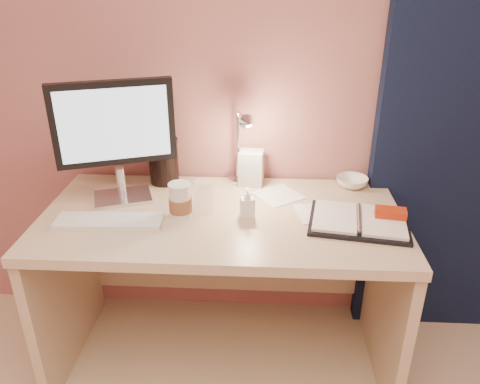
# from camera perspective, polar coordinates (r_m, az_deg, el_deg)

# --- Properties ---
(room) EXTENTS (3.50, 3.50, 3.50)m
(room) POSITION_cam_1_polar(r_m,az_deg,el_deg) (2.12, 25.55, 10.70)
(room) COLOR #C6B28E
(room) RESTS_ON ground
(desk) EXTENTS (1.40, 0.70, 0.73)m
(desk) POSITION_cam_1_polar(r_m,az_deg,el_deg) (2.00, -1.96, -7.36)
(desk) COLOR #C4AC8A
(desk) RESTS_ON ground
(monitor) EXTENTS (0.45, 0.23, 0.49)m
(monitor) POSITION_cam_1_polar(r_m,az_deg,el_deg) (1.89, -15.04, 7.18)
(monitor) COLOR silver
(monitor) RESTS_ON desk
(keyboard) EXTENTS (0.40, 0.13, 0.02)m
(keyboard) POSITION_cam_1_polar(r_m,az_deg,el_deg) (1.82, -15.65, -3.40)
(keyboard) COLOR silver
(keyboard) RESTS_ON desk
(planner) EXTENTS (0.40, 0.33, 0.06)m
(planner) POSITION_cam_1_polar(r_m,az_deg,el_deg) (1.81, 14.59, -3.33)
(planner) COLOR black
(planner) RESTS_ON desk
(paper_a) EXTENTS (0.19, 0.19, 0.00)m
(paper_a) POSITION_cam_1_polar(r_m,az_deg,el_deg) (1.85, 9.52, -2.52)
(paper_a) COLOR white
(paper_a) RESTS_ON desk
(paper_c) EXTENTS (0.24, 0.24, 0.00)m
(paper_c) POSITION_cam_1_polar(r_m,az_deg,el_deg) (1.97, 4.72, -0.40)
(paper_c) COLOR white
(paper_c) RESTS_ON desk
(coffee_cup) EXTENTS (0.09, 0.09, 0.14)m
(coffee_cup) POSITION_cam_1_polar(r_m,az_deg,el_deg) (1.78, -7.29, -1.19)
(coffee_cup) COLOR silver
(coffee_cup) RESTS_ON desk
(clear_cup) EXTENTS (0.08, 0.08, 0.13)m
(clear_cup) POSITION_cam_1_polar(r_m,az_deg,el_deg) (1.81, -4.42, -0.58)
(clear_cup) COLOR white
(clear_cup) RESTS_ON desk
(bowl) EXTENTS (0.14, 0.14, 0.04)m
(bowl) POSITION_cam_1_polar(r_m,az_deg,el_deg) (2.09, 13.49, 1.19)
(bowl) COLOR silver
(bowl) RESTS_ON desk
(lotion_bottle) EXTENTS (0.06, 0.06, 0.12)m
(lotion_bottle) POSITION_cam_1_polar(r_m,az_deg,el_deg) (1.78, 0.91, -1.28)
(lotion_bottle) COLOR silver
(lotion_bottle) RESTS_ON desk
(dark_jar) EXTENTS (0.13, 0.13, 0.18)m
(dark_jar) POSITION_cam_1_polar(r_m,az_deg,el_deg) (2.08, -9.28, 3.50)
(dark_jar) COLOR black
(dark_jar) RESTS_ON desk
(product_box) EXTENTS (0.11, 0.09, 0.16)m
(product_box) POSITION_cam_1_polar(r_m,az_deg,el_deg) (2.04, 1.38, 2.97)
(product_box) COLOR #B4B4B0
(product_box) RESTS_ON desk
(desk_lamp) EXTENTS (0.13, 0.21, 0.34)m
(desk_lamp) POSITION_cam_1_polar(r_m,az_deg,el_deg) (1.94, -1.33, 6.12)
(desk_lamp) COLOR silver
(desk_lamp) RESTS_ON desk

